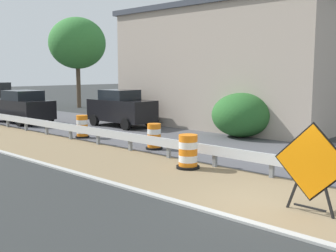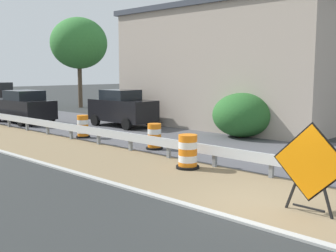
{
  "view_description": "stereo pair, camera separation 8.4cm",
  "coord_description": "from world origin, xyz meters",
  "px_view_note": "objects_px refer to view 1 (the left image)",
  "views": [
    {
      "loc": [
        -8.22,
        -4.21,
        3.04
      ],
      "look_at": [
        2.19,
        5.34,
        1.17
      ],
      "focal_mm": 43.43,
      "sensor_mm": 36.0,
      "label": 1
    },
    {
      "loc": [
        -8.16,
        -4.27,
        3.04
      ],
      "look_at": [
        2.19,
        5.34,
        1.17
      ],
      "focal_mm": 43.43,
      "sensor_mm": 36.0,
      "label": 2
    }
  ],
  "objects_px": {
    "warning_sign_diamond": "(311,165)",
    "car_mid_far_lane": "(121,108)",
    "traffic_barrel_mid": "(82,128)",
    "traffic_barrel_nearest": "(188,153)",
    "utility_pole_near": "(250,56)",
    "car_trailing_far_lane": "(22,107)",
    "traffic_barrel_close": "(154,138)"
  },
  "relations": [
    {
      "from": "utility_pole_near",
      "to": "traffic_barrel_nearest",
      "type": "bearing_deg",
      "value": -163.18
    },
    {
      "from": "car_mid_far_lane",
      "to": "car_trailing_far_lane",
      "type": "relative_size",
      "value": 0.86
    },
    {
      "from": "warning_sign_diamond",
      "to": "traffic_barrel_mid",
      "type": "xyz_separation_m",
      "value": [
        2.79,
        12.19,
        -0.59
      ]
    },
    {
      "from": "warning_sign_diamond",
      "to": "utility_pole_near",
      "type": "bearing_deg",
      "value": -140.98
    },
    {
      "from": "car_mid_far_lane",
      "to": "car_trailing_far_lane",
      "type": "xyz_separation_m",
      "value": [
        -3.0,
        5.66,
        -0.04
      ]
    },
    {
      "from": "traffic_barrel_mid",
      "to": "car_trailing_far_lane",
      "type": "relative_size",
      "value": 0.22
    },
    {
      "from": "utility_pole_near",
      "to": "traffic_barrel_close",
      "type": "bearing_deg",
      "value": 170.64
    },
    {
      "from": "traffic_barrel_close",
      "to": "car_mid_far_lane",
      "type": "height_order",
      "value": "car_mid_far_lane"
    },
    {
      "from": "car_mid_far_lane",
      "to": "car_trailing_far_lane",
      "type": "distance_m",
      "value": 6.4
    },
    {
      "from": "traffic_barrel_nearest",
      "to": "warning_sign_diamond",
      "type": "bearing_deg",
      "value": -107.11
    },
    {
      "from": "car_trailing_far_lane",
      "to": "warning_sign_diamond",
      "type": "bearing_deg",
      "value": 170.1
    },
    {
      "from": "car_trailing_far_lane",
      "to": "utility_pole_near",
      "type": "xyz_separation_m",
      "value": [
        4.88,
        -12.79,
        2.82
      ]
    },
    {
      "from": "traffic_barrel_mid",
      "to": "car_mid_far_lane",
      "type": "bearing_deg",
      "value": 23.8
    },
    {
      "from": "warning_sign_diamond",
      "to": "car_mid_far_lane",
      "type": "relative_size",
      "value": 0.49
    },
    {
      "from": "traffic_barrel_nearest",
      "to": "traffic_barrel_mid",
      "type": "xyz_separation_m",
      "value": [
        1.37,
        7.58,
        -0.01
      ]
    },
    {
      "from": "traffic_barrel_nearest",
      "to": "traffic_barrel_mid",
      "type": "height_order",
      "value": "traffic_barrel_nearest"
    },
    {
      "from": "car_trailing_far_lane",
      "to": "utility_pole_near",
      "type": "relative_size",
      "value": 0.65
    },
    {
      "from": "traffic_barrel_close",
      "to": "traffic_barrel_mid",
      "type": "height_order",
      "value": "traffic_barrel_mid"
    },
    {
      "from": "traffic_barrel_nearest",
      "to": "car_trailing_far_lane",
      "type": "height_order",
      "value": "car_trailing_far_lane"
    },
    {
      "from": "traffic_barrel_nearest",
      "to": "traffic_barrel_close",
      "type": "distance_m",
      "value": 3.48
    },
    {
      "from": "warning_sign_diamond",
      "to": "traffic_barrel_nearest",
      "type": "xyz_separation_m",
      "value": [
        1.42,
        4.62,
        -0.57
      ]
    },
    {
      "from": "warning_sign_diamond",
      "to": "utility_pole_near",
      "type": "relative_size",
      "value": 0.28
    },
    {
      "from": "traffic_barrel_mid",
      "to": "car_trailing_far_lane",
      "type": "distance_m",
      "value": 7.46
    },
    {
      "from": "car_mid_far_lane",
      "to": "traffic_barrel_mid",
      "type": "bearing_deg",
      "value": -66.35
    },
    {
      "from": "traffic_barrel_nearest",
      "to": "traffic_barrel_mid",
      "type": "bearing_deg",
      "value": 79.75
    },
    {
      "from": "traffic_barrel_close",
      "to": "utility_pole_near",
      "type": "height_order",
      "value": "utility_pole_near"
    },
    {
      "from": "traffic_barrel_close",
      "to": "car_trailing_far_lane",
      "type": "bearing_deg",
      "value": 86.68
    },
    {
      "from": "warning_sign_diamond",
      "to": "car_trailing_far_lane",
      "type": "height_order",
      "value": "warning_sign_diamond"
    },
    {
      "from": "traffic_barrel_nearest",
      "to": "car_trailing_far_lane",
      "type": "bearing_deg",
      "value": 81.3
    },
    {
      "from": "warning_sign_diamond",
      "to": "car_mid_far_lane",
      "type": "distance_m",
      "value": 15.45
    },
    {
      "from": "traffic_barrel_close",
      "to": "traffic_barrel_mid",
      "type": "bearing_deg",
      "value": 92.94
    },
    {
      "from": "traffic_barrel_nearest",
      "to": "utility_pole_near",
      "type": "distance_m",
      "value": 8.2
    }
  ]
}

